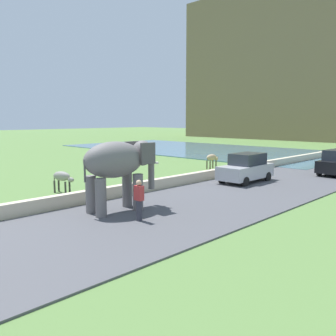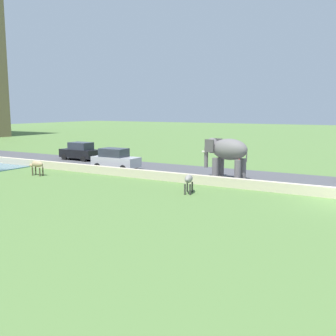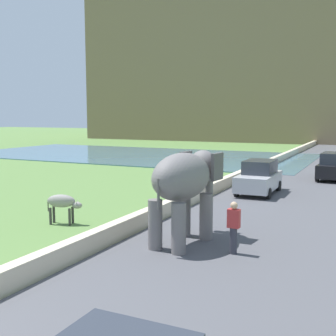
{
  "view_description": "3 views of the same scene",
  "coord_description": "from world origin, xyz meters",
  "px_view_note": "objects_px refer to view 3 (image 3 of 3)",
  "views": [
    {
      "loc": [
        15.29,
        -1.18,
        3.91
      ],
      "look_at": [
        1.87,
        12.55,
        1.27
      ],
      "focal_mm": 38.53,
      "sensor_mm": 36.0,
      "label": 1
    },
    {
      "loc": [
        -22.65,
        -2.19,
        5.05
      ],
      "look_at": [
        -0.67,
        10.42,
        1.24
      ],
      "focal_mm": 42.19,
      "sensor_mm": 36.0,
      "label": 2
    },
    {
      "loc": [
        8.84,
        -4.38,
        4.15
      ],
      "look_at": [
        0.8,
        12.22,
        1.88
      ],
      "focal_mm": 45.86,
      "sensor_mm": 36.0,
      "label": 3
    }
  ],
  "objects_px": {
    "cow_tan": "(192,166)",
    "cow_grey": "(63,203)",
    "elephant": "(185,182)",
    "car_silver": "(259,177)",
    "car_black": "(334,167)",
    "person_beside_elephant": "(234,227)"
  },
  "relations": [
    {
      "from": "car_silver",
      "to": "cow_grey",
      "type": "bearing_deg",
      "value": -118.78
    },
    {
      "from": "elephant",
      "to": "cow_tan",
      "type": "height_order",
      "value": "elephant"
    },
    {
      "from": "elephant",
      "to": "cow_grey",
      "type": "relative_size",
      "value": 2.49
    },
    {
      "from": "car_black",
      "to": "cow_tan",
      "type": "relative_size",
      "value": 2.92
    },
    {
      "from": "elephant",
      "to": "cow_tan",
      "type": "xyz_separation_m",
      "value": [
        -5.29,
        13.27,
        -1.2
      ]
    },
    {
      "from": "person_beside_elephant",
      "to": "cow_grey",
      "type": "xyz_separation_m",
      "value": [
        -7.0,
        0.75,
        -0.04
      ]
    },
    {
      "from": "cow_tan",
      "to": "cow_grey",
      "type": "bearing_deg",
      "value": -89.8
    },
    {
      "from": "elephant",
      "to": "car_black",
      "type": "relative_size",
      "value": 0.87
    },
    {
      "from": "elephant",
      "to": "cow_grey",
      "type": "distance_m",
      "value": 5.39
    },
    {
      "from": "elephant",
      "to": "car_silver",
      "type": "distance_m",
      "value": 9.88
    },
    {
      "from": "person_beside_elephant",
      "to": "cow_tan",
      "type": "xyz_separation_m",
      "value": [
        -7.04,
        13.71,
        -0.04
      ]
    },
    {
      "from": "car_silver",
      "to": "cow_tan",
      "type": "distance_m",
      "value": 6.3
    },
    {
      "from": "elephant",
      "to": "cow_grey",
      "type": "bearing_deg",
      "value": 176.57
    },
    {
      "from": "car_black",
      "to": "cow_grey",
      "type": "xyz_separation_m",
      "value": [
        -8.37,
        -16.28,
        -0.06
      ]
    },
    {
      "from": "elephant",
      "to": "cow_tan",
      "type": "bearing_deg",
      "value": 111.73
    },
    {
      "from": "cow_grey",
      "to": "cow_tan",
      "type": "bearing_deg",
      "value": 90.2
    },
    {
      "from": "car_silver",
      "to": "cow_grey",
      "type": "relative_size",
      "value": 2.83
    },
    {
      "from": "car_silver",
      "to": "elephant",
      "type": "bearing_deg",
      "value": -89.84
    },
    {
      "from": "car_silver",
      "to": "car_black",
      "type": "xyz_separation_m",
      "value": [
        3.15,
        6.78,
        0.0
      ]
    },
    {
      "from": "elephant",
      "to": "car_black",
      "type": "distance_m",
      "value": 16.93
    },
    {
      "from": "person_beside_elephant",
      "to": "elephant",
      "type": "bearing_deg",
      "value": 165.99
    },
    {
      "from": "car_silver",
      "to": "cow_tan",
      "type": "bearing_deg",
      "value": 146.72
    }
  ]
}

